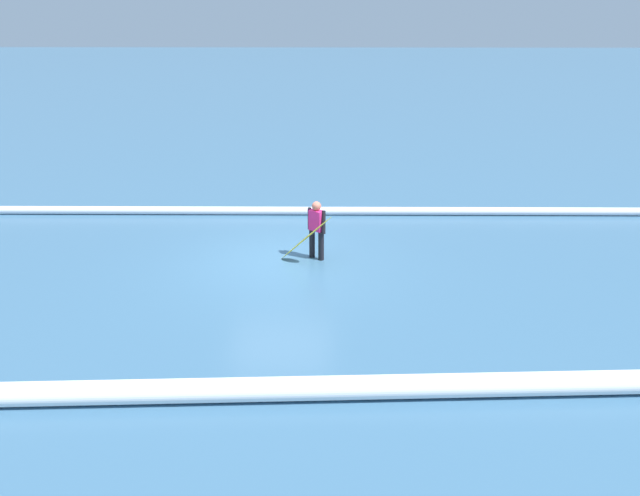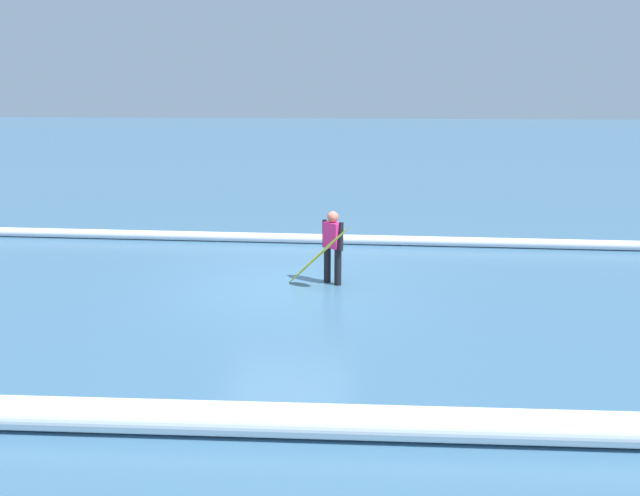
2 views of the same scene
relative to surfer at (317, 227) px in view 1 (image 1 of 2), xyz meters
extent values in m
plane|color=#3A6383|center=(0.90, 0.17, -0.81)|extent=(171.70, 171.70, 0.00)
cylinder|color=black|center=(-0.11, 0.09, -0.45)|extent=(0.14, 0.14, 0.72)
cylinder|color=black|center=(0.11, -0.09, -0.45)|extent=(0.14, 0.14, 0.72)
cube|color=#D82672|center=(0.00, 0.00, 0.17)|extent=(0.39, 0.37, 0.50)
sphere|color=#BF6652|center=(0.00, 0.00, 0.52)|extent=(0.22, 0.22, 0.22)
cylinder|color=black|center=(-0.17, 0.13, 0.17)|extent=(0.09, 0.19, 0.56)
cylinder|color=black|center=(0.17, -0.13, 0.17)|extent=(0.09, 0.13, 0.56)
ellipsoid|color=yellow|center=(0.25, 0.32, -0.17)|extent=(1.33, 0.76, 1.30)
ellipsoid|color=black|center=(0.25, 0.32, -0.17)|extent=(1.03, 0.52, 1.05)
cylinder|color=white|center=(0.95, -3.29, -0.69)|extent=(21.16, 0.40, 0.24)
cylinder|color=white|center=(2.02, 5.71, -0.62)|extent=(23.42, 1.54, 0.38)
camera|label=1|loc=(-0.30, 13.28, 4.82)|focal=33.28mm
camera|label=2|loc=(-0.95, 11.53, 2.80)|focal=34.50mm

